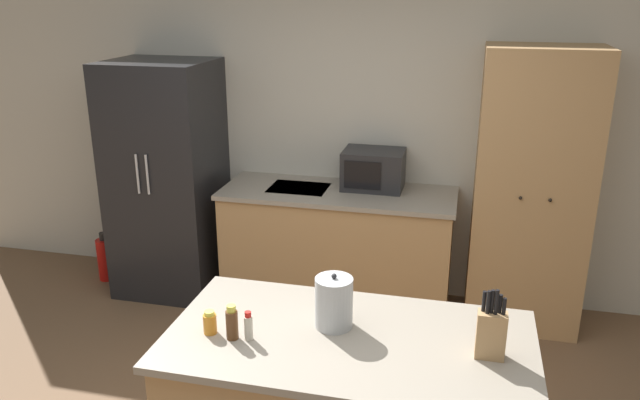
# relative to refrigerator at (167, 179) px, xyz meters

# --- Properties ---
(wall_back) EXTENTS (7.20, 0.06, 2.60)m
(wall_back) POSITION_rel_refrigerator_xyz_m (1.43, 0.38, 0.37)
(wall_back) COLOR beige
(wall_back) RESTS_ON ground_plane
(refrigerator) EXTENTS (0.79, 0.73, 1.86)m
(refrigerator) POSITION_rel_refrigerator_xyz_m (0.00, 0.00, 0.00)
(refrigerator) COLOR black
(refrigerator) RESTS_ON ground_plane
(back_counter) EXTENTS (1.76, 0.69, 0.93)m
(back_counter) POSITION_rel_refrigerator_xyz_m (1.39, 0.03, -0.46)
(back_counter) COLOR tan
(back_counter) RESTS_ON ground_plane
(pantry_cabinet) EXTENTS (0.79, 0.56, 2.02)m
(pantry_cabinet) POSITION_rel_refrigerator_xyz_m (2.77, 0.09, 0.08)
(pantry_cabinet) COLOR tan
(pantry_cabinet) RESTS_ON ground_plane
(microwave) EXTENTS (0.45, 0.35, 0.29)m
(microwave) POSITION_rel_refrigerator_xyz_m (1.63, 0.16, 0.15)
(microwave) COLOR #232326
(microwave) RESTS_ON back_counter
(knife_block) EXTENTS (0.12, 0.07, 0.31)m
(knife_block) POSITION_rel_refrigerator_xyz_m (2.45, -1.99, 0.11)
(knife_block) COLOR tan
(knife_block) RESTS_ON kitchen_island
(spice_bottle_tall_dark) EXTENTS (0.04, 0.04, 0.13)m
(spice_bottle_tall_dark) POSITION_rel_refrigerator_xyz_m (1.44, -2.09, 0.06)
(spice_bottle_tall_dark) COLOR beige
(spice_bottle_tall_dark) RESTS_ON kitchen_island
(spice_bottle_short_red) EXTENTS (0.06, 0.06, 0.11)m
(spice_bottle_short_red) POSITION_rel_refrigerator_xyz_m (1.25, -2.08, 0.05)
(spice_bottle_short_red) COLOR orange
(spice_bottle_short_red) RESTS_ON kitchen_island
(spice_bottle_amber_oil) EXTENTS (0.05, 0.05, 0.16)m
(spice_bottle_amber_oil) POSITION_rel_refrigerator_xyz_m (1.37, -2.10, 0.07)
(spice_bottle_amber_oil) COLOR #563319
(spice_bottle_amber_oil) RESTS_ON kitchen_island
(kettle) EXTENTS (0.17, 0.17, 0.26)m
(kettle) POSITION_rel_refrigerator_xyz_m (1.77, -1.90, 0.12)
(kettle) COLOR #B2B5B7
(kettle) RESTS_ON kitchen_island
(fire_extinguisher) EXTENTS (0.14, 0.14, 0.42)m
(fire_extinguisher) POSITION_rel_refrigerator_xyz_m (-0.62, -0.03, -0.74)
(fire_extinguisher) COLOR red
(fire_extinguisher) RESTS_ON ground_plane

